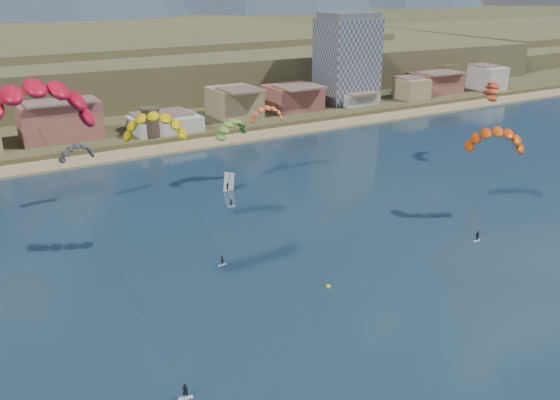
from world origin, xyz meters
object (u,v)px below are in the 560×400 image
(buoy, at_px, (328,287))
(kitesurfer_red, at_px, (34,98))
(apartment_tower, at_px, (347,59))
(watchtower, at_px, (151,122))
(kitesurfer_yellow, at_px, (154,122))
(kitesurfer_orange, at_px, (496,135))
(kitesurfer_green, at_px, (231,126))
(windsurfer, at_px, (228,185))

(buoy, bearing_deg, kitesurfer_red, 175.40)
(apartment_tower, distance_m, watchtower, 82.02)
(kitesurfer_yellow, xyz_separation_m, kitesurfer_orange, (62.14, -17.67, -6.46))
(kitesurfer_red, distance_m, buoy, 50.48)
(watchtower, distance_m, kitesurfer_green, 44.72)
(kitesurfer_red, xyz_separation_m, kitesurfer_green, (47.53, 49.35, -19.13))
(kitesurfer_yellow, height_order, windsurfer, kitesurfer_yellow)
(kitesurfer_green, relative_size, windsurfer, 4.71)
(apartment_tower, relative_size, kitesurfer_orange, 1.49)
(windsurfer, bearing_deg, watchtower, 91.77)
(kitesurfer_red, bearing_deg, kitesurfer_orange, 3.61)
(watchtower, height_order, kitesurfer_red, kitesurfer_red)
(apartment_tower, bearing_deg, kitesurfer_green, -142.50)
(buoy, bearing_deg, kitesurfer_orange, 10.52)
(watchtower, distance_m, kitesurfer_yellow, 75.56)
(buoy, bearing_deg, windsurfer, 82.77)
(apartment_tower, xyz_separation_m, kitesurfer_red, (-122.96, -107.22, 15.08))
(kitesurfer_red, height_order, kitesurfer_yellow, kitesurfer_red)
(apartment_tower, distance_m, buoy, 140.18)
(watchtower, height_order, windsurfer, watchtower)
(watchtower, bearing_deg, buoy, -92.79)
(kitesurfer_orange, bearing_deg, kitesurfer_yellow, 164.13)
(windsurfer, bearing_deg, buoy, -97.23)
(watchtower, relative_size, windsurfer, 2.10)
(kitesurfer_yellow, bearing_deg, apartment_tower, 39.57)
(watchtower, xyz_separation_m, kitesurfer_green, (4.58, -43.86, 7.40))
(windsurfer, height_order, buoy, windsurfer)
(kitesurfer_yellow, relative_size, buoy, 34.45)
(apartment_tower, relative_size, buoy, 41.29)
(kitesurfer_red, xyz_separation_m, buoy, (38.27, -3.08, -32.77))
(apartment_tower, bearing_deg, kitesurfer_red, -138.91)
(watchtower, distance_m, kitesurfer_red, 106.01)
(kitesurfer_orange, distance_m, windsurfer, 57.87)
(kitesurfer_green, bearing_deg, buoy, -100.02)
(kitesurfer_red, distance_m, kitesurfer_orange, 84.81)
(watchtower, bearing_deg, windsurfer, -88.23)
(apartment_tower, xyz_separation_m, kitesurfer_orange, (-39.88, -101.98, -1.14))
(watchtower, relative_size, kitesurfer_orange, 0.40)
(kitesurfer_red, bearing_deg, watchtower, 65.26)
(windsurfer, bearing_deg, kitesurfer_yellow, -136.15)
(kitesurfer_orange, height_order, buoy, kitesurfer_orange)
(kitesurfer_yellow, bearing_deg, kitesurfer_orange, -15.87)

